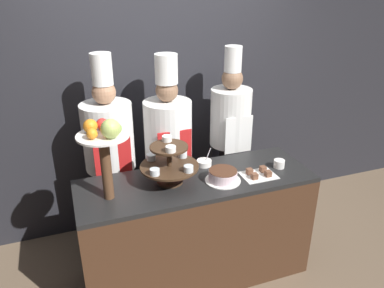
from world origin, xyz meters
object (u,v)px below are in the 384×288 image
Objects in this scene: serving_bowl_far at (204,163)px; chef_left at (110,154)px; cake_square_tray at (259,174)px; tiered_stand at (169,162)px; cup_white at (279,164)px; chef_center_left at (168,146)px; fruit_pedestal at (105,142)px; cake_round at (223,176)px; chef_center_right at (230,135)px.

serving_bowl_far is 0.81m from chef_left.
cake_square_tray is 1.78× the size of serving_bowl_far.
chef_left is at bearing 121.68° from tiered_stand.
chef_center_left reaches higher than cup_white.
cup_white is at bearing -27.26° from chef_left.
fruit_pedestal is 2.23× the size of cake_round.
serving_bowl_far is (-0.55, 0.24, -0.01)m from cup_white.
cake_round is 0.73m from chef_center_left.
chef_center_right is at bearing 0.00° from chef_left.
cake_round reaches higher than cake_square_tray.
chef_left is (0.10, 0.65, -0.39)m from fruit_pedestal.
serving_bowl_far is 0.08× the size of chef_center_right.
chef_left reaches higher than fruit_pedestal.
serving_bowl_far is at bearing 26.30° from tiered_stand.
cake_square_tray is at bearing -11.51° from tiered_stand.
tiered_stand is at bearing -58.32° from chef_left.
cup_white is at bearing 0.03° from fruit_pedestal.
tiered_stand is 0.24× the size of chef_center_right.
tiered_stand is at bearing -142.96° from chef_center_right.
chef_center_left is 0.98× the size of chef_center_right.
cake_round is 1.01m from chef_left.
chef_left is (-0.70, 0.41, 0.01)m from serving_bowl_far.
chef_left is 1.01× the size of chef_center_right.
serving_bowl_far is 0.58m from chef_center_right.
chef_center_right reaches higher than chef_center_left.
cup_white is 0.05× the size of chef_center_left.
fruit_pedestal reaches higher than cake_square_tray.
cake_round is (0.83, -0.05, -0.39)m from fruit_pedestal.
cup_white is (0.90, -0.07, -0.13)m from tiered_stand.
fruit_pedestal reaches higher than cup_white.
cup_white is (1.35, 0.00, -0.40)m from fruit_pedestal.
tiered_stand is at bearing -105.69° from chef_center_left.
tiered_stand is 0.25× the size of chef_center_left.
fruit_pedestal is at bearing -133.54° from chef_center_left.
chef_center_left is (-0.51, 0.71, 0.01)m from cake_square_tray.
chef_center_left is at bearing 180.00° from chef_center_right.
cup_white is at bearing 16.98° from cake_square_tray.
chef_center_right reaches higher than serving_bowl_far.
chef_center_left is at bearing 74.31° from tiered_stand.
chef_center_left is at bearing 0.01° from chef_left.
fruit_pedestal is 0.92m from serving_bowl_far.
chef_left is at bearing 149.79° from serving_bowl_far.
cake_round is 0.15× the size of chef_center_right.
tiered_stand is 0.96m from chef_center_right.
serving_bowl_far is at bearing 156.70° from cup_white.
tiered_stand is 0.41m from serving_bowl_far.
cup_white is 0.59× the size of serving_bowl_far.
chef_center_left reaches higher than serving_bowl_far.
tiered_stand is 0.24× the size of chef_left.
fruit_pedestal is 0.33× the size of chef_left.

